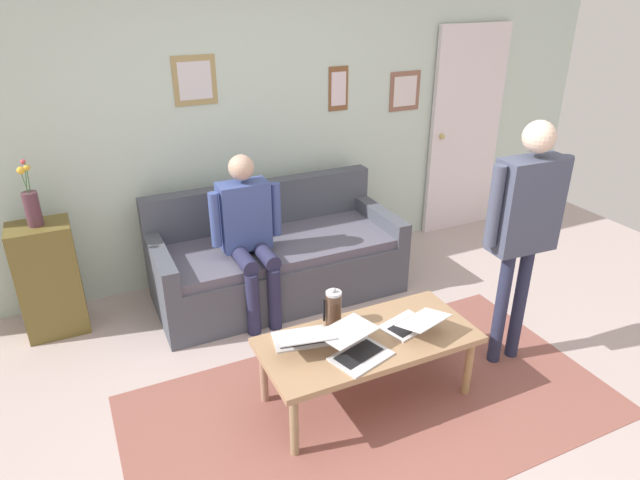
% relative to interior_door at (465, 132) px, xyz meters
% --- Properties ---
extents(ground_plane, '(7.68, 7.68, 0.00)m').
position_rel_interior_door_xyz_m(ground_plane, '(2.19, 2.11, -1.02)').
color(ground_plane, '#B9A5A2').
extents(area_rug, '(2.99, 1.58, 0.01)m').
position_rel_interior_door_xyz_m(area_rug, '(2.22, 2.07, -1.02)').
color(area_rug, '#8E5349').
rests_on(area_rug, ground_plane).
extents(back_wall, '(7.04, 0.11, 2.70)m').
position_rel_interior_door_xyz_m(back_wall, '(2.19, -0.09, 0.33)').
color(back_wall, silver).
rests_on(back_wall, ground_plane).
extents(interior_door, '(0.82, 0.09, 2.05)m').
position_rel_interior_door_xyz_m(interior_door, '(0.00, 0.00, 0.00)').
color(interior_door, silver).
rests_on(interior_door, ground_plane).
extents(couch, '(2.00, 0.88, 0.88)m').
position_rel_interior_door_xyz_m(couch, '(2.25, 0.49, -0.72)').
color(couch, '#484C57').
rests_on(couch, ground_plane).
extents(coffee_table, '(1.32, 0.61, 0.45)m').
position_rel_interior_door_xyz_m(coffee_table, '(2.22, 1.97, -0.62)').
color(coffee_table, '#A27C58').
rests_on(coffee_table, ground_plane).
extents(laptop_left, '(0.39, 0.39, 0.14)m').
position_rel_interior_door_xyz_m(laptop_left, '(2.60, 1.86, -0.53)').
color(laptop_left, silver).
rests_on(laptop_left, coffee_table).
extents(laptop_center, '(0.38, 0.40, 0.14)m').
position_rel_interior_door_xyz_m(laptop_center, '(1.93, 2.01, -0.53)').
color(laptop_center, silver).
rests_on(laptop_center, coffee_table).
extents(laptop_right, '(0.42, 0.43, 0.13)m').
position_rel_interior_door_xyz_m(laptop_right, '(2.36, 2.08, -0.52)').
color(laptop_right, silver).
rests_on(laptop_right, coffee_table).
extents(french_press, '(0.12, 0.10, 0.26)m').
position_rel_interior_door_xyz_m(french_press, '(2.35, 1.75, -0.45)').
color(french_press, '#4C3323').
rests_on(french_press, coffee_table).
extents(side_shelf, '(0.42, 0.32, 0.87)m').
position_rel_interior_door_xyz_m(side_shelf, '(3.95, 0.31, -0.59)').
color(side_shelf, brown).
rests_on(side_shelf, ground_plane).
extents(flower_vase, '(0.10, 0.11, 0.47)m').
position_rel_interior_door_xyz_m(flower_vase, '(3.95, 0.31, -0.01)').
color(flower_vase, '#55313C').
rests_on(flower_vase, side_shelf).
extents(person_standing, '(0.59, 0.21, 1.68)m').
position_rel_interior_door_xyz_m(person_standing, '(1.15, 2.02, 0.05)').
color(person_standing, '#272B47').
rests_on(person_standing, ground_plane).
extents(person_seated, '(0.55, 0.51, 1.28)m').
position_rel_interior_door_xyz_m(person_seated, '(2.54, 0.71, -0.30)').
color(person_seated, '#282949').
rests_on(person_seated, ground_plane).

